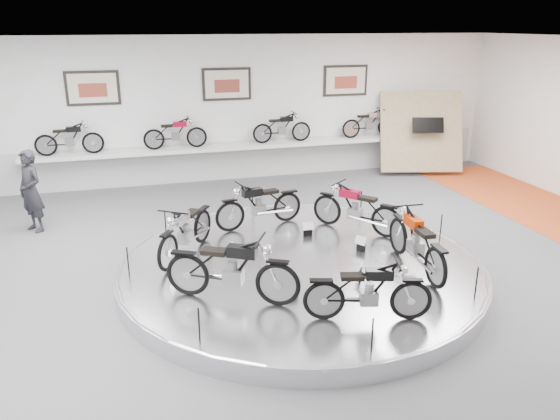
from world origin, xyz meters
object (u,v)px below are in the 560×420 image
object	(u,v)px
bike_c	(186,230)
shelf	(230,147)
display_platform	(301,269)
bike_e	(368,291)
bike_f	(416,241)
bike_b	(259,204)
bike_a	(356,208)
visitor	(31,191)
bike_d	(232,269)

from	to	relation	value
bike_c	shelf	bearing A→B (deg)	-164.77
display_platform	bike_e	size ratio (longest dim) A/B	4.15
bike_f	bike_c	bearing A→B (deg)	68.51
display_platform	bike_b	bearing A→B (deg)	98.45
bike_c	bike_b	bearing A→B (deg)	158.07
bike_b	bike_c	distance (m)	1.96
bike_a	bike_b	distance (m)	1.97
shelf	bike_e	size ratio (longest dim) A/B	7.14
bike_c	bike_e	size ratio (longest dim) A/B	1.09
bike_e	bike_f	distance (m)	1.99
bike_a	bike_c	xyz separation A→B (m)	(-3.43, -0.31, 0.01)
shelf	bike_f	size ratio (longest dim) A/B	6.30
bike_b	bike_e	world-z (taller)	bike_b
display_platform	bike_f	world-z (taller)	bike_f
bike_e	visitor	distance (m)	7.83
display_platform	bike_e	distance (m)	2.26
shelf	bike_e	world-z (taller)	bike_e
bike_e	bike_d	bearing A→B (deg)	164.03
display_platform	bike_b	distance (m)	2.03
bike_d	bike_e	xyz separation A→B (m)	(1.72, -1.08, -0.07)
display_platform	shelf	world-z (taller)	shelf
shelf	bike_f	world-z (taller)	bike_f
bike_f	bike_b	bearing A→B (deg)	39.45
display_platform	bike_d	world-z (taller)	bike_d
display_platform	shelf	distance (m)	6.46
bike_d	display_platform	bearing A→B (deg)	66.23
bike_d	bike_e	size ratio (longest dim) A/B	1.16
bike_e	bike_f	size ratio (longest dim) A/B	0.88
bike_b	bike_c	world-z (taller)	bike_c
bike_a	bike_b	bearing A→B (deg)	26.12
bike_c	bike_f	bearing A→B (deg)	99.85
shelf	bike_c	bearing A→B (deg)	-108.84
bike_b	bike_f	world-z (taller)	bike_f
bike_a	bike_d	bearing A→B (deg)	86.18
visitor	bike_e	bearing A→B (deg)	1.40
bike_c	bike_e	distance (m)	3.69
bike_a	bike_f	world-z (taller)	bike_f
display_platform	bike_e	bearing A→B (deg)	-82.63
display_platform	bike_e	xyz separation A→B (m)	(0.28, -2.16, 0.60)
bike_c	bike_d	bearing A→B (deg)	47.92
shelf	bike_d	distance (m)	7.62
bike_f	visitor	bearing A→B (deg)	57.88
bike_c	bike_d	size ratio (longest dim) A/B	0.94
bike_b	visitor	bearing A→B (deg)	-33.90
display_platform	bike_b	xyz separation A→B (m)	(-0.28, 1.90, 0.63)
bike_a	bike_e	distance (m)	3.51
shelf	bike_a	xyz separation A→B (m)	(1.52, -5.28, -0.21)
bike_a	bike_c	world-z (taller)	bike_c
shelf	bike_e	distance (m)	8.57
bike_e	visitor	bearing A→B (deg)	146.99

